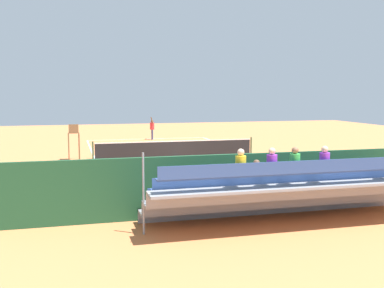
{
  "coord_description": "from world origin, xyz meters",
  "views": [
    {
      "loc": [
        6.5,
        28.27,
        4.05
      ],
      "look_at": [
        0.0,
        4.0,
        1.2
      ],
      "focal_mm": 43.44,
      "sensor_mm": 36.0,
      "label": 1
    }
  ],
  "objects_px": {
    "tennis_net": "(176,148)",
    "bleacher_stand": "(287,191)",
    "umpire_chair": "(74,138)",
    "tennis_racket": "(144,139)",
    "tennis_player": "(152,128)",
    "courtside_bench": "(337,186)",
    "tennis_ball_near": "(174,140)",
    "equipment_bag": "(298,199)"
  },
  "relations": [
    {
      "from": "tennis_net",
      "to": "bleacher_stand",
      "type": "relative_size",
      "value": 1.14
    },
    {
      "from": "tennis_net",
      "to": "umpire_chair",
      "type": "xyz_separation_m",
      "value": [
        6.2,
        0.16,
        0.81
      ]
    },
    {
      "from": "tennis_net",
      "to": "tennis_racket",
      "type": "bearing_deg",
      "value": -88.22
    },
    {
      "from": "tennis_player",
      "to": "courtside_bench",
      "type": "bearing_deg",
      "value": 96.6
    },
    {
      "from": "umpire_chair",
      "to": "tennis_ball_near",
      "type": "bearing_deg",
      "value": -130.91
    },
    {
      "from": "tennis_net",
      "to": "equipment_bag",
      "type": "relative_size",
      "value": 11.44
    },
    {
      "from": "equipment_bag",
      "to": "tennis_ball_near",
      "type": "xyz_separation_m",
      "value": [
        -0.52,
        -22.67,
        -0.15
      ]
    },
    {
      "from": "tennis_net",
      "to": "tennis_ball_near",
      "type": "bearing_deg",
      "value": -102.02
    },
    {
      "from": "tennis_net",
      "to": "bleacher_stand",
      "type": "height_order",
      "value": "bleacher_stand"
    },
    {
      "from": "tennis_ball_near",
      "to": "bleacher_stand",
      "type": "bearing_deg",
      "value": 85.46
    },
    {
      "from": "tennis_player",
      "to": "tennis_ball_near",
      "type": "distance_m",
      "value": 2.19
    },
    {
      "from": "courtside_bench",
      "to": "tennis_racket",
      "type": "height_order",
      "value": "courtside_bench"
    },
    {
      "from": "umpire_chair",
      "to": "tennis_ball_near",
      "type": "distance_m",
      "value": 12.55
    },
    {
      "from": "tennis_net",
      "to": "tennis_ball_near",
      "type": "xyz_separation_m",
      "value": [
        -1.97,
        -9.27,
        -0.47
      ]
    },
    {
      "from": "bleacher_stand",
      "to": "courtside_bench",
      "type": "relative_size",
      "value": 5.03
    },
    {
      "from": "courtside_bench",
      "to": "equipment_bag",
      "type": "relative_size",
      "value": 2.0
    },
    {
      "from": "tennis_net",
      "to": "tennis_ball_near",
      "type": "height_order",
      "value": "tennis_net"
    },
    {
      "from": "umpire_chair",
      "to": "tennis_racket",
      "type": "relative_size",
      "value": 4.09
    },
    {
      "from": "tennis_racket",
      "to": "umpire_chair",
      "type": "bearing_deg",
      "value": 61.41
    },
    {
      "from": "bleacher_stand",
      "to": "tennis_ball_near",
      "type": "height_order",
      "value": "bleacher_stand"
    },
    {
      "from": "bleacher_stand",
      "to": "tennis_player",
      "type": "relative_size",
      "value": 4.7
    },
    {
      "from": "equipment_bag",
      "to": "tennis_racket",
      "type": "relative_size",
      "value": 1.72
    },
    {
      "from": "umpire_chair",
      "to": "tennis_ball_near",
      "type": "xyz_separation_m",
      "value": [
        -8.17,
        -9.43,
        -1.28
      ]
    },
    {
      "from": "tennis_net",
      "to": "bleacher_stand",
      "type": "bearing_deg",
      "value": 90.05
    },
    {
      "from": "tennis_player",
      "to": "tennis_ball_near",
      "type": "height_order",
      "value": "tennis_player"
    },
    {
      "from": "tennis_net",
      "to": "umpire_chair",
      "type": "distance_m",
      "value": 6.26
    },
    {
      "from": "umpire_chair",
      "to": "courtside_bench",
      "type": "bearing_deg",
      "value": 125.34
    },
    {
      "from": "umpire_chair",
      "to": "courtside_bench",
      "type": "height_order",
      "value": "umpire_chair"
    },
    {
      "from": "equipment_bag",
      "to": "courtside_bench",
      "type": "bearing_deg",
      "value": -175.52
    },
    {
      "from": "bleacher_stand",
      "to": "tennis_player",
      "type": "bearing_deg",
      "value": -90.77
    },
    {
      "from": "tennis_net",
      "to": "courtside_bench",
      "type": "height_order",
      "value": "tennis_net"
    },
    {
      "from": "equipment_bag",
      "to": "tennis_player",
      "type": "xyz_separation_m",
      "value": [
        1.1,
        -23.78,
        0.84
      ]
    },
    {
      "from": "umpire_chair",
      "to": "tennis_ball_near",
      "type": "height_order",
      "value": "umpire_chair"
    },
    {
      "from": "umpire_chair",
      "to": "tennis_player",
      "type": "distance_m",
      "value": 12.42
    },
    {
      "from": "courtside_bench",
      "to": "equipment_bag",
      "type": "distance_m",
      "value": 1.69
    },
    {
      "from": "tennis_player",
      "to": "tennis_ball_near",
      "type": "xyz_separation_m",
      "value": [
        -1.61,
        1.11,
        -0.98
      ]
    },
    {
      "from": "courtside_bench",
      "to": "equipment_bag",
      "type": "xyz_separation_m",
      "value": [
        1.64,
        0.13,
        -0.38
      ]
    },
    {
      "from": "tennis_net",
      "to": "tennis_ball_near",
      "type": "relative_size",
      "value": 156.06
    },
    {
      "from": "equipment_bag",
      "to": "tennis_ball_near",
      "type": "height_order",
      "value": "equipment_bag"
    },
    {
      "from": "tennis_player",
      "to": "tennis_racket",
      "type": "distance_m",
      "value": 1.24
    },
    {
      "from": "bleacher_stand",
      "to": "equipment_bag",
      "type": "bearing_deg",
      "value": -126.06
    },
    {
      "from": "bleacher_stand",
      "to": "tennis_racket",
      "type": "bearing_deg",
      "value": -89.24
    }
  ]
}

